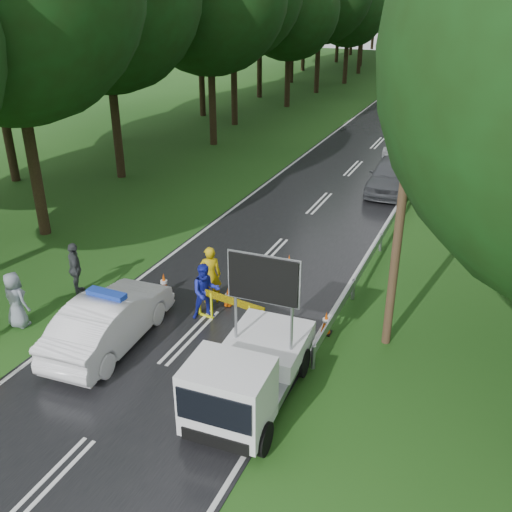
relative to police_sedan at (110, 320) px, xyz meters
The scene contains 21 objects.
ground 2.31m from the police_sedan, 32.84° to the left, with size 160.00×160.00×0.00m, color #184012.
road 31.25m from the police_sedan, 86.64° to the left, with size 7.00×140.00×0.02m, color black.
guardrail 31.34m from the police_sedan, 79.83° to the left, with size 0.12×60.06×0.70m.
utility_pole_near 8.84m from the police_sedan, 24.35° to the left, with size 1.40×0.24×10.00m.
utility_pole_mid 30.32m from the police_sedan, 76.45° to the left, with size 1.40×0.24×10.00m.
utility_pole_far 55.79m from the police_sedan, 82.74° to the left, with size 1.40×0.24×10.00m.
police_sedan is the anchor object (origin of this frame).
work_truck 4.65m from the police_sedan, 11.20° to the right, with size 2.16×4.48×3.50m.
barrier 3.42m from the police_sedan, 39.67° to the left, with size 2.33×0.39×0.97m.
officer 3.50m from the police_sedan, 65.47° to the left, with size 0.70×0.46×1.92m, color gold.
civilian 2.91m from the police_sedan, 52.98° to the left, with size 0.86×0.67×1.77m, color #1922A8.
bystander_mid 3.38m from the police_sedan, 145.15° to the left, with size 1.05×0.44×1.79m, color #3C3F43.
bystander_right 3.10m from the police_sedan, behind, with size 0.85×0.55×1.74m, color gray.
queue_car_first 16.84m from the police_sedan, 74.75° to the left, with size 1.91×4.76×1.62m, color #3E4146.
queue_car_second 23.46m from the police_sedan, 80.83° to the left, with size 1.81×4.44×1.29m, color #9CA0A4.
queue_car_third 30.74m from the police_sedan, 83.82° to the left, with size 2.56×5.56×1.54m, color black.
queue_car_fourth 38.90m from the police_sedan, 83.46° to the left, with size 1.46×4.19×1.38m, color #45494D.
cone_center 3.82m from the police_sedan, 57.12° to the left, with size 0.30×0.30×0.64m.
cone_far 6.87m from the police_sedan, 64.34° to the left, with size 0.30×0.30×0.64m.
cone_left_mid 3.05m from the police_sedan, 93.20° to the left, with size 0.36×0.36×0.77m.
cone_right 6.10m from the police_sedan, 28.88° to the left, with size 0.34×0.34×0.72m.
Camera 1 is at (7.26, -11.85, 9.17)m, focal length 40.00 mm.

